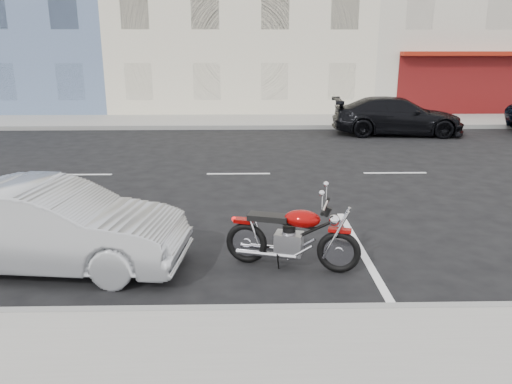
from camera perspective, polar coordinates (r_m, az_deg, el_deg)
ground at (r=12.79m, az=6.99°, el=2.12°), size 120.00×120.00×0.00m
sidewalk_far at (r=21.42m, az=-9.88°, el=7.95°), size 80.00×3.40×0.15m
curb_far at (r=19.76m, az=-10.59°, el=7.24°), size 80.00×0.12×0.16m
motorcycle at (r=7.15m, az=9.69°, el=-5.75°), size 1.94×0.82×0.99m
sedan_silver at (r=7.73m, az=-22.50°, el=-3.65°), size 4.00×1.77×1.27m
car_far at (r=18.99m, az=15.83°, el=8.36°), size 4.80×2.28×1.35m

